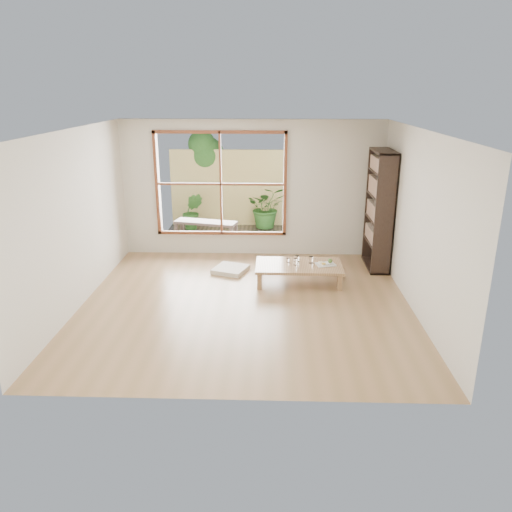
% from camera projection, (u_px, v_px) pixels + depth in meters
% --- Properties ---
extents(ground, '(5.00, 5.00, 0.00)m').
position_uv_depth(ground, '(246.00, 303.00, 7.67)').
color(ground, '#A57C52').
rests_on(ground, ground).
extents(low_table, '(1.46, 0.83, 0.32)m').
position_uv_depth(low_table, '(299.00, 267.00, 8.42)').
color(low_table, '#AB7F52').
rests_on(low_table, ground).
extents(floor_cushion, '(0.70, 0.70, 0.08)m').
position_uv_depth(floor_cushion, '(231.00, 269.00, 8.99)').
color(floor_cushion, silver).
rests_on(floor_cushion, ground).
extents(bookshelf, '(0.34, 0.96, 2.13)m').
position_uv_depth(bookshelf, '(379.00, 210.00, 8.92)').
color(bookshelf, '#30221B').
rests_on(bookshelf, ground).
extents(glass_tall, '(0.06, 0.06, 0.12)m').
position_uv_depth(glass_tall, '(296.00, 262.00, 8.36)').
color(glass_tall, silver).
rests_on(glass_tall, low_table).
extents(glass_mid, '(0.08, 0.08, 0.11)m').
position_uv_depth(glass_mid, '(311.00, 260.00, 8.46)').
color(glass_mid, silver).
rests_on(glass_mid, low_table).
extents(glass_short, '(0.08, 0.08, 0.10)m').
position_uv_depth(glass_short, '(297.00, 259.00, 8.55)').
color(glass_short, silver).
rests_on(glass_short, low_table).
extents(glass_small, '(0.06, 0.06, 0.07)m').
position_uv_depth(glass_small, '(288.00, 260.00, 8.51)').
color(glass_small, silver).
rests_on(glass_small, low_table).
extents(food_tray, '(0.36, 0.30, 0.10)m').
position_uv_depth(food_tray, '(326.00, 263.00, 8.39)').
color(food_tray, white).
rests_on(food_tray, low_table).
extents(deck, '(2.80, 2.00, 0.05)m').
position_uv_depth(deck, '(227.00, 237.00, 11.06)').
color(deck, '#322D25').
rests_on(deck, ground).
extents(garden_bench, '(1.38, 0.68, 0.42)m').
position_uv_depth(garden_bench, '(206.00, 224.00, 10.66)').
color(garden_bench, '#30221B').
rests_on(garden_bench, deck).
extents(bamboo_fence, '(2.80, 0.06, 1.80)m').
position_uv_depth(bamboo_fence, '(230.00, 188.00, 11.71)').
color(bamboo_fence, '#D7C36E').
rests_on(bamboo_fence, ground).
extents(shrub_right, '(0.95, 0.85, 0.98)m').
position_uv_depth(shrub_right, '(267.00, 207.00, 11.59)').
color(shrub_right, '#2C6023').
rests_on(shrub_right, deck).
extents(shrub_left, '(0.48, 0.39, 0.85)m').
position_uv_depth(shrub_left, '(193.00, 211.00, 11.44)').
color(shrub_left, '#2C6023').
rests_on(shrub_left, deck).
extents(garden_tree, '(1.04, 0.85, 2.22)m').
position_uv_depth(garden_tree, '(202.00, 155.00, 11.79)').
color(garden_tree, '#4C3D2D').
rests_on(garden_tree, ground).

